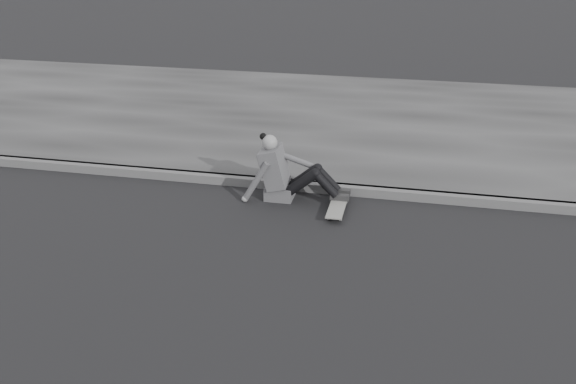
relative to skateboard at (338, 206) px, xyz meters
name	(u,v)px	position (x,y,z in m)	size (l,w,h in m)	color
ground	(328,300)	(0.19, -2.02, -0.07)	(80.00, 80.00, 0.00)	black
curb	(358,190)	(0.19, 0.56, -0.01)	(24.00, 0.16, 0.12)	#535353
sidewalk	(377,123)	(0.19, 3.58, -0.01)	(24.00, 6.00, 0.12)	#343434
skateboard	(338,206)	(0.00, 0.00, 0.00)	(0.20, 0.78, 0.09)	gray
seated_woman	(285,173)	(-0.73, 0.25, 0.29)	(1.38, 0.46, 0.88)	#4D4D4F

